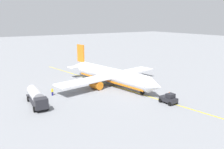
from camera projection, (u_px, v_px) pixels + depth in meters
The scene contains 7 objects.
ground_plane at pixel (112, 86), 63.52m from camera, with size 400.00×400.00×0.00m, color gray.
airplane at pixel (111, 75), 63.26m from camera, with size 33.05×31.46×9.73m.
fuel_tanker at pixel (37, 97), 48.97m from camera, with size 10.85×3.52×3.15m.
pushback_tug at pixel (169, 99), 49.98m from camera, with size 3.68×2.44×2.20m.
refueling_worker at pixel (52, 92), 55.24m from camera, with size 0.63×0.57×1.71m.
safety_cone_nose at pixel (169, 93), 56.02m from camera, with size 0.59×0.59×0.66m, color #F2590F.
taxi_line_marking at pixel (112, 85), 63.51m from camera, with size 69.31×0.30×0.01m, color yellow.
Camera 1 is at (51.18, -33.53, 17.30)m, focal length 38.46 mm.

